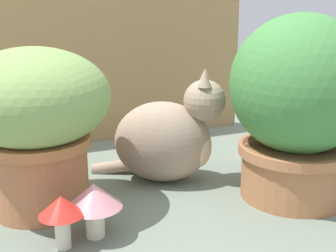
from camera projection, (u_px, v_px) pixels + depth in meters
ground_plane at (122, 205)px, 1.10m from camera, size 6.00×6.00×0.00m
cardboard_backdrop at (83, 24)px, 1.50m from camera, size 1.17×0.03×0.80m
grass_planter at (36, 117)px, 1.03m from camera, size 0.34×0.34×0.38m
leafy_planter at (299, 104)px, 1.09m from camera, size 0.34×0.34×0.45m
cat at (169, 138)px, 1.22m from camera, size 0.34×0.29×0.32m
mushroom_ornament_pink at (94, 199)px, 0.93m from camera, size 0.12×0.12×0.12m
mushroom_ornament_red at (61, 210)px, 0.89m from camera, size 0.09×0.09×0.11m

